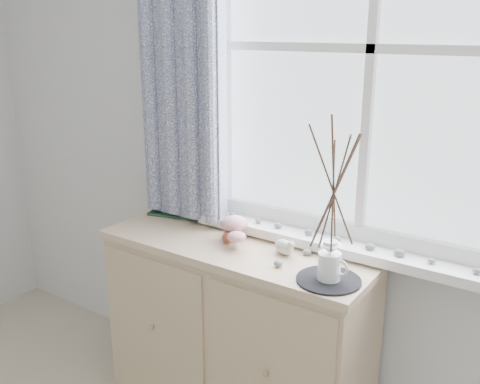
% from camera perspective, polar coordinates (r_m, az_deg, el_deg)
% --- Properties ---
extents(sideboard, '(1.20, 0.45, 0.85)m').
position_cam_1_polar(sideboard, '(2.46, -0.39, -14.73)').
color(sideboard, tan).
rests_on(sideboard, ground).
extents(botanical_book, '(0.39, 0.23, 0.26)m').
position_cam_1_polar(botanical_book, '(2.54, -6.79, 0.02)').
color(botanical_book, '#1C3B25').
rests_on(botanical_book, sideboard).
extents(toadstool_cluster, '(0.16, 0.17, 0.11)m').
position_cam_1_polar(toadstool_cluster, '(2.26, -0.56, -3.79)').
color(toadstool_cluster, white).
rests_on(toadstool_cluster, sideboard).
extents(wooden_eggs, '(0.13, 0.17, 0.07)m').
position_cam_1_polar(wooden_eggs, '(2.33, -1.08, -4.15)').
color(wooden_eggs, tan).
rests_on(wooden_eggs, sideboard).
extents(songbird_figurine, '(0.14, 0.10, 0.07)m').
position_cam_1_polar(songbird_figurine, '(2.16, 4.72, -5.77)').
color(songbird_figurine, beige).
rests_on(songbird_figurine, sideboard).
extents(crocheted_doily, '(0.23, 0.23, 0.01)m').
position_cam_1_polar(crocheted_doily, '(1.97, 9.42, -9.24)').
color(crocheted_doily, black).
rests_on(crocheted_doily, sideboard).
extents(twig_pitcher, '(0.26, 0.26, 0.62)m').
position_cam_1_polar(twig_pitcher, '(1.85, 9.96, 0.69)').
color(twig_pitcher, white).
rests_on(twig_pitcher, crocheted_doily).
extents(sideboard_pebbles, '(0.34, 0.23, 0.02)m').
position_cam_1_polar(sideboard_pebbles, '(2.11, 6.47, -7.02)').
color(sideboard_pebbles, gray).
rests_on(sideboard_pebbles, sideboard).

